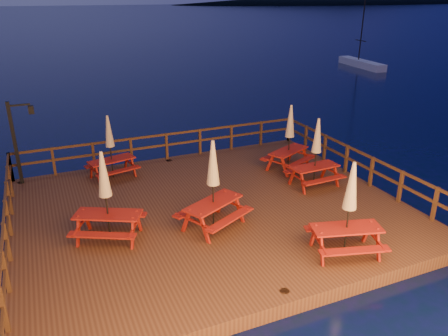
# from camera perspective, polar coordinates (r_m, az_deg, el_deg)

# --- Properties ---
(ground) EXTENTS (500.00, 500.00, 0.00)m
(ground) POSITION_cam_1_polar(r_m,az_deg,el_deg) (14.28, -1.74, -6.61)
(ground) COLOR black
(ground) RESTS_ON ground
(deck) EXTENTS (12.00, 10.00, 0.40)m
(deck) POSITION_cam_1_polar(r_m,az_deg,el_deg) (14.19, -1.75, -5.90)
(deck) COLOR #462616
(deck) RESTS_ON ground
(deck_piles) EXTENTS (11.44, 9.44, 1.40)m
(deck_piles) POSITION_cam_1_polar(r_m,az_deg,el_deg) (14.43, -1.73, -7.66)
(deck_piles) COLOR #3A2312
(deck_piles) RESTS_ON ground
(railing) EXTENTS (11.80, 9.75, 1.10)m
(railing) POSITION_cam_1_polar(r_m,az_deg,el_deg) (15.30, -4.27, 0.17)
(railing) COLOR #3A2312
(railing) RESTS_ON deck
(lamp_post) EXTENTS (0.85, 0.18, 3.00)m
(lamp_post) POSITION_cam_1_polar(r_m,az_deg,el_deg) (16.88, -25.27, 3.90)
(lamp_post) COLOR black
(lamp_post) RESTS_ON deck
(sailboat) EXTENTS (1.95, 6.71, 9.83)m
(sailboat) POSITION_cam_1_polar(r_m,az_deg,el_deg) (45.77, 17.49, 12.87)
(sailboat) COLOR white
(sailboat) RESTS_ON ground
(picnic_table_0) EXTENTS (2.23, 2.08, 2.54)m
(picnic_table_0) POSITION_cam_1_polar(r_m,az_deg,el_deg) (16.89, 8.56, 4.13)
(picnic_table_0) COLOR maroon
(picnic_table_0) RESTS_ON deck
(picnic_table_1) EXTENTS (2.15, 1.93, 2.59)m
(picnic_table_1) POSITION_cam_1_polar(r_m,az_deg,el_deg) (11.59, 16.02, -5.01)
(picnic_table_1) COLOR maroon
(picnic_table_1) RESTS_ON deck
(picnic_table_2) EXTENTS (2.37, 2.22, 2.68)m
(picnic_table_2) POSITION_cam_1_polar(r_m,az_deg,el_deg) (12.40, -1.43, -2.04)
(picnic_table_2) COLOR maroon
(picnic_table_2) RESTS_ON deck
(picnic_table_3) EXTENTS (1.79, 1.50, 2.48)m
(picnic_table_3) POSITION_cam_1_polar(r_m,az_deg,el_deg) (15.52, 11.95, 2.12)
(picnic_table_3) COLOR maroon
(picnic_table_3) RESTS_ON deck
(picnic_table_4) EXTENTS (1.94, 1.72, 2.38)m
(picnic_table_4) POSITION_cam_1_polar(r_m,az_deg,el_deg) (16.43, -14.65, 2.81)
(picnic_table_4) COLOR maroon
(picnic_table_4) RESTS_ON deck
(picnic_table_5) EXTENTS (2.29, 2.15, 2.59)m
(picnic_table_5) POSITION_cam_1_polar(r_m,az_deg,el_deg) (12.23, -15.21, -3.42)
(picnic_table_5) COLOR maroon
(picnic_table_5) RESTS_ON deck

